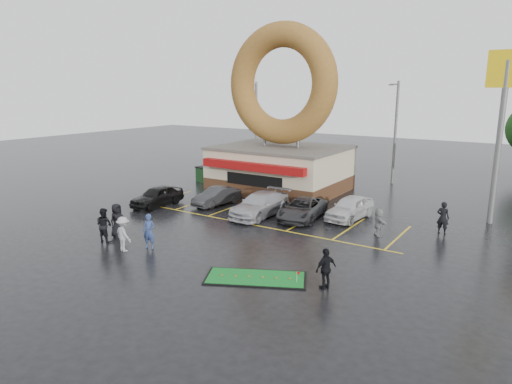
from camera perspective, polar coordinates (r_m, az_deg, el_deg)
The scene contains 19 objects.
ground at distance 26.44m, azimuth -5.64°, elevation -5.68°, with size 120.00×120.00×0.00m, color black.
donut_shop at distance 37.69m, azimuth 3.10°, elevation 6.88°, with size 10.20×8.70×13.50m.
shell_sign at distance 31.58m, azimuth 28.51°, elevation 9.52°, with size 2.20×0.36×10.60m.
streetlight_left at distance 47.22m, azimuth -0.02°, elevation 8.49°, with size 0.40×2.21×9.00m.
streetlight_mid at distance 42.21m, azimuth 17.00°, elevation 7.41°, with size 0.40×2.21×9.00m.
car_black at distance 33.81m, azimuth -12.25°, elevation -0.51°, with size 1.72×4.29×1.46m, color black.
car_dgrey at distance 33.46m, azimuth -4.94°, elevation -0.54°, with size 1.39×3.97×1.31m, color #2A2A2C.
car_silver at distance 30.52m, azimuth 0.51°, elevation -1.57°, with size 2.16×5.30×1.54m, color #ADADB2.
car_grey at distance 29.99m, azimuth 5.80°, elevation -2.11°, with size 2.21×4.80×1.33m, color #2E2E31.
car_white at distance 30.40m, azimuth 11.67°, elevation -1.94°, with size 1.78×4.42×1.50m, color silver.
person_blue at distance 24.97m, azimuth -13.22°, elevation -4.81°, with size 0.69×0.45×1.88m, color navy.
person_blackjkt at distance 26.69m, azimuth -18.46°, elevation -3.94°, with size 0.94×0.73×1.94m, color black.
person_hoodie at distance 24.90m, azimuth -16.24°, elevation -5.07°, with size 1.20×0.69×1.86m, color #99999B.
person_bystander at distance 27.32m, azimuth -16.98°, elevation -3.41°, with size 0.96×0.63×1.97m, color black.
person_cameraman at distance 19.83m, azimuth 8.73°, elevation -9.43°, with size 1.06×0.44×1.81m, color black.
person_walker_near at distance 27.36m, azimuth 15.07°, elevation -3.60°, with size 1.54×0.49×1.66m, color gray.
person_walker_far at distance 28.84m, azimuth 22.32°, elevation -3.00°, with size 0.71×0.47×1.95m, color black.
dumpster at distance 41.85m, azimuth -6.19°, elevation 2.14°, with size 1.80×1.20×1.30m, color #1A441D.
putting_green at distance 20.88m, azimuth -0.03°, elevation -10.68°, with size 4.93×3.75×0.57m.
Camera 1 is at (15.85, -19.43, 8.37)m, focal length 32.00 mm.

